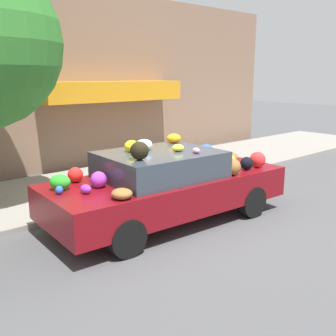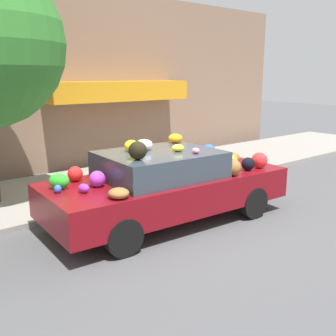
% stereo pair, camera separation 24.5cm
% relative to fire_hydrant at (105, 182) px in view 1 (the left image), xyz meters
% --- Properties ---
extents(ground_plane, '(60.00, 60.00, 0.00)m').
position_rel_fire_hydrant_xyz_m(ground_plane, '(0.29, -1.55, -0.45)').
color(ground_plane, '#4C4C4F').
extents(sidewalk_curb, '(24.00, 3.20, 0.11)m').
position_rel_fire_hydrant_xyz_m(sidewalk_curb, '(0.29, 1.15, -0.40)').
color(sidewalk_curb, gray).
rests_on(sidewalk_curb, ground).
extents(building_facade, '(18.00, 1.20, 4.95)m').
position_rel_fire_hydrant_xyz_m(building_facade, '(0.43, 3.36, 2.00)').
color(building_facade, '#846651').
rests_on(building_facade, ground).
extents(fire_hydrant, '(0.20, 0.20, 0.70)m').
position_rel_fire_hydrant_xyz_m(fire_hydrant, '(0.00, 0.00, 0.00)').
color(fire_hydrant, gold).
rests_on(fire_hydrant, sidewalk_curb).
extents(art_car, '(4.56, 2.05, 1.61)m').
position_rel_fire_hydrant_xyz_m(art_car, '(0.27, -1.67, 0.25)').
color(art_car, maroon).
rests_on(art_car, ground).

